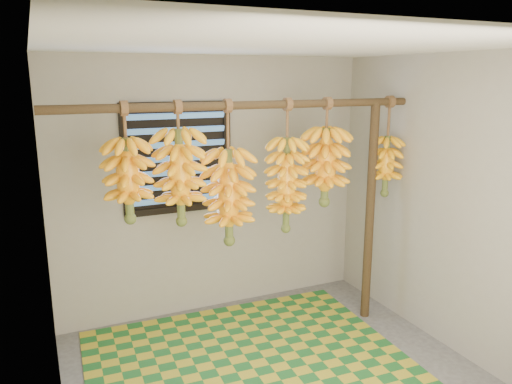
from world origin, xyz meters
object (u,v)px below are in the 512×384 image
banana_bunch_c (229,197)px  banana_bunch_e (325,166)px  banana_bunch_a (128,180)px  banana_bunch_d (286,185)px  woven_mat (249,362)px  banana_bunch_b (180,177)px  support_post (370,214)px  banana_bunch_f (386,166)px

banana_bunch_c → banana_bunch_e: same height
banana_bunch_a → banana_bunch_d: bearing=0.0°
woven_mat → banana_bunch_e: bearing=18.6°
woven_mat → banana_bunch_b: banana_bunch_b is taller
woven_mat → banana_bunch_a: banana_bunch_a is taller
banana_bunch_a → banana_bunch_e: (1.64, 0.00, -0.02)m
banana_bunch_c → support_post: bearing=0.0°
banana_bunch_b → banana_bunch_d: size_ratio=0.84×
support_post → banana_bunch_c: (-1.37, 0.00, 0.30)m
support_post → banana_bunch_a: banana_bunch_a is taller
banana_bunch_b → banana_bunch_d: (0.89, 0.00, -0.14)m
banana_bunch_c → banana_bunch_f: 1.52m
support_post → banana_bunch_b: size_ratio=2.16×
banana_bunch_a → banana_bunch_c: bearing=0.0°
banana_bunch_e → banana_bunch_f: (0.64, 0.00, -0.04)m
woven_mat → banana_bunch_a: 1.72m
banana_bunch_e → banana_bunch_c: bearing=180.0°
woven_mat → banana_bunch_b: (-0.43, 0.28, 1.48)m
banana_bunch_a → banana_bunch_b: size_ratio=0.93×
support_post → banana_bunch_b: bearing=180.0°
woven_mat → banana_bunch_c: size_ratio=2.16×
support_post → woven_mat: (-1.32, -0.28, -0.99)m
woven_mat → banana_bunch_f: banana_bunch_f is taller
support_post → woven_mat: support_post is taller
banana_bunch_a → woven_mat: bearing=-19.2°
banana_bunch_c → banana_bunch_e: (0.88, 0.00, 0.18)m
woven_mat → banana_bunch_c: banana_bunch_c is taller
banana_bunch_a → banana_bunch_e: size_ratio=0.95×
woven_mat → banana_bunch_a: (-0.81, 0.28, 1.49)m
woven_mat → banana_bunch_c: (-0.04, 0.28, 1.29)m
banana_bunch_a → banana_bunch_d: same height
banana_bunch_c → woven_mat: bearing=-81.5°
woven_mat → banana_bunch_f: bearing=10.8°
banana_bunch_a → banana_bunch_b: (0.38, 0.00, -0.01)m
woven_mat → banana_bunch_e: banana_bunch_e is taller
banana_bunch_b → banana_bunch_c: size_ratio=0.82×
banana_bunch_b → banana_bunch_d: bearing=0.0°
banana_bunch_d → banana_bunch_f: 1.01m
banana_bunch_d → banana_bunch_f: bearing=0.0°
woven_mat → banana_bunch_d: (0.47, 0.28, 1.34)m
banana_bunch_f → support_post: bearing=180.0°
woven_mat → banana_bunch_b: size_ratio=2.65×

